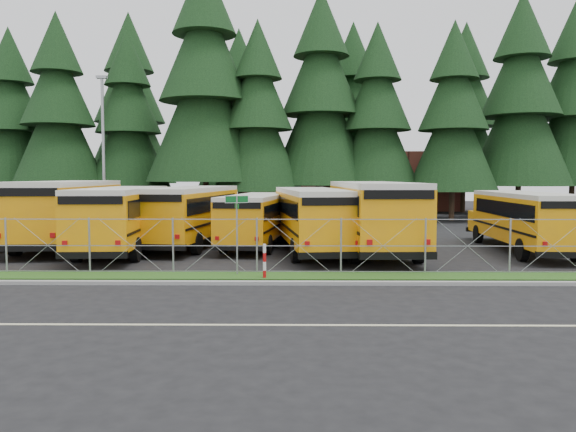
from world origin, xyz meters
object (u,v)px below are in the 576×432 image
object	(u,v)px
bus_5	(311,220)
bus_east	(523,222)
bus_1	(71,213)
bus_2	(125,220)
bus_6	(371,217)
light_standard	(103,146)
bus_3	(193,216)
bus_4	(258,220)
street_sign	(237,218)
striped_bollard	(265,262)

from	to	relation	value
bus_5	bus_east	size ratio (longest dim) A/B	1.06
bus_1	bus_2	bearing A→B (deg)	-37.33
bus_6	light_standard	world-z (taller)	light_standard
bus_2	bus_east	size ratio (longest dim) A/B	1.08
bus_5	bus_east	xyz separation A→B (m)	(9.76, 0.14, -0.08)
bus_3	bus_6	bearing A→B (deg)	-7.35
bus_4	street_sign	bearing A→B (deg)	-83.94
bus_1	striped_bollard	bearing A→B (deg)	-46.36
street_sign	bus_6	bearing A→B (deg)	48.93
bus_east	bus_2	bearing A→B (deg)	-176.90
bus_5	striped_bollard	world-z (taller)	bus_5
bus_2	bus_east	distance (m)	18.38
bus_4	street_sign	distance (m)	8.35
bus_5	bus_east	world-z (taller)	bus_5
bus_3	bus_east	size ratio (longest dim) A/B	1.07
bus_east	bus_6	bearing A→B (deg)	-176.88
bus_5	bus_3	bearing A→B (deg)	151.35
bus_1	bus_2	distance (m)	4.01
bus_4	light_standard	distance (m)	15.26
light_standard	bus_1	bearing A→B (deg)	-80.83
bus_1	bus_east	world-z (taller)	bus_1
bus_3	light_standard	distance (m)	12.86
bus_3	street_sign	bearing A→B (deg)	-62.99
bus_1	bus_2	xyz separation A→B (m)	(3.36, -2.17, -0.14)
bus_east	street_sign	size ratio (longest dim) A/B	3.73
bus_1	bus_6	bearing A→B (deg)	-12.52
bus_1	bus_5	bearing A→B (deg)	-14.71
bus_1	bus_6	size ratio (longest dim) A/B	1.01
bus_2	bus_4	distance (m)	6.35
bus_3	light_standard	world-z (taller)	light_standard
bus_east	street_sign	distance (m)	14.12
bus_1	striped_bollard	size ratio (longest dim) A/B	10.33
bus_4	street_sign	xyz separation A→B (m)	(-0.18, -8.32, 0.74)
bus_2	street_sign	bearing A→B (deg)	-50.70
bus_6	bus_east	bearing A→B (deg)	-1.81
bus_east	light_standard	world-z (taller)	light_standard
bus_3	bus_east	world-z (taller)	bus_3
bus_2	street_sign	size ratio (longest dim) A/B	4.02
bus_4	bus_east	xyz separation A→B (m)	(12.38, -1.91, 0.08)
light_standard	bus_5	bearing A→B (deg)	-41.15
bus_1	bus_east	bearing A→B (deg)	-9.78
bus_4	bus_5	size ratio (longest dim) A/B	0.89
bus_3	striped_bollard	distance (m)	10.20
bus_5	street_sign	xyz separation A→B (m)	(-2.80, -6.27, 0.58)
bus_4	bus_east	distance (m)	12.53
bus_3	bus_4	world-z (taller)	bus_3
striped_bollard	light_standard	size ratio (longest dim) A/B	0.12
bus_east	street_sign	xyz separation A→B (m)	(-12.56, -6.41, 0.66)
bus_2	bus_3	size ratio (longest dim) A/B	1.01
bus_5	light_standard	xyz separation A→B (m)	(-13.54, 11.84, 4.05)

